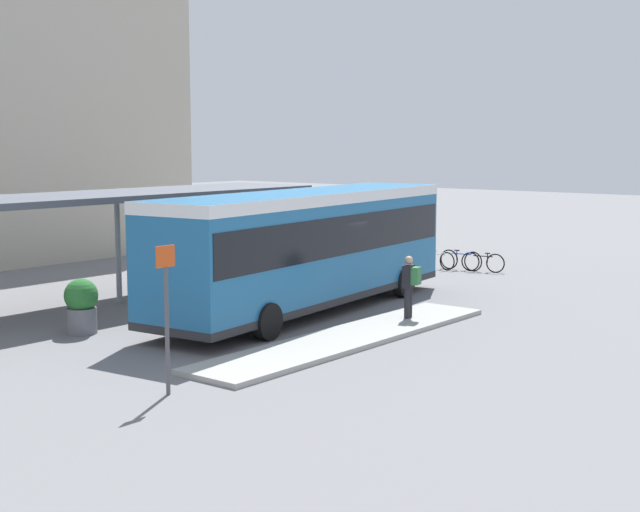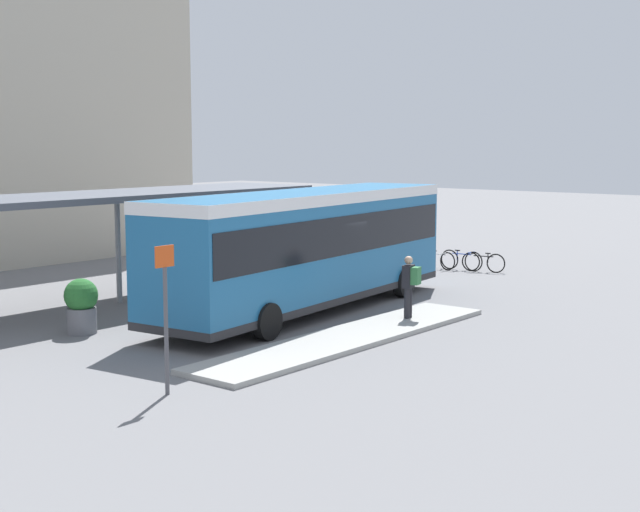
# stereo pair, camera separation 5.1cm
# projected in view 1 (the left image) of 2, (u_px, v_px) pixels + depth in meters

# --- Properties ---
(ground_plane) EXTENTS (120.00, 120.00, 0.00)m
(ground_plane) POSITION_uv_depth(u_px,v_px,m) (307.00, 312.00, 24.72)
(ground_plane) COLOR slate
(curb_island) EXTENTS (9.65, 1.80, 0.12)m
(curb_island) POSITION_uv_depth(u_px,v_px,m) (350.00, 338.00, 21.16)
(curb_island) COLOR #9E9E99
(curb_island) RESTS_ON ground_plane
(city_bus) EXTENTS (11.55, 3.67, 3.33)m
(city_bus) POSITION_uv_depth(u_px,v_px,m) (307.00, 242.00, 24.48)
(city_bus) COLOR #1E6093
(city_bus) RESTS_ON ground_plane
(pedestrian_waiting) EXTENTS (0.43, 0.47, 1.63)m
(pedestrian_waiting) POSITION_uv_depth(u_px,v_px,m) (410.00, 283.00, 23.11)
(pedestrian_waiting) COLOR #232328
(pedestrian_waiting) RESTS_ON curb_island
(bicycle_black) EXTENTS (0.48, 1.63, 0.71)m
(bicycle_black) POSITION_uv_depth(u_px,v_px,m) (483.00, 262.00, 32.22)
(bicycle_black) COLOR black
(bicycle_black) RESTS_ON ground_plane
(bicycle_blue) EXTENTS (0.48, 1.73, 0.74)m
(bicycle_blue) POSITION_uv_depth(u_px,v_px,m) (461.00, 260.00, 32.66)
(bicycle_blue) COLOR black
(bicycle_blue) RESTS_ON ground_plane
(bicycle_white) EXTENTS (0.48, 1.59, 0.69)m
(bicycle_white) POSITION_uv_depth(u_px,v_px,m) (437.00, 260.00, 32.96)
(bicycle_white) COLOR black
(bicycle_white) RESTS_ON ground_plane
(station_shelter) EXTENTS (13.69, 3.41, 3.23)m
(station_shelter) POSITION_uv_depth(u_px,v_px,m) (117.00, 197.00, 25.70)
(station_shelter) COLOR #4C515B
(station_shelter) RESTS_ON ground_plane
(potted_planter_near_shelter) EXTENTS (0.83, 0.83, 1.37)m
(potted_planter_near_shelter) POSITION_uv_depth(u_px,v_px,m) (81.00, 305.00, 21.79)
(potted_planter_near_shelter) COLOR slate
(potted_planter_near_shelter) RESTS_ON ground_plane
(potted_planter_far_side) EXTENTS (0.90, 0.90, 1.31)m
(potted_planter_far_side) POSITION_uv_depth(u_px,v_px,m) (189.00, 289.00, 24.29)
(potted_planter_far_side) COLOR slate
(potted_planter_far_side) RESTS_ON ground_plane
(platform_sign) EXTENTS (0.44, 0.08, 2.80)m
(platform_sign) POSITION_uv_depth(u_px,v_px,m) (167.00, 312.00, 16.41)
(platform_sign) COLOR #4C4C51
(platform_sign) RESTS_ON ground_plane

